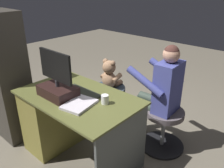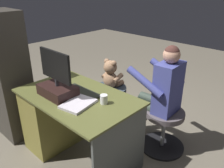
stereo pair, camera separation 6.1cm
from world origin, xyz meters
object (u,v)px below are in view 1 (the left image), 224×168
visitor_chair (164,125)px  person (160,89)px  monitor (57,85)px  keyboard (83,92)px  tv_remote (55,84)px  computer_mouse (66,83)px  office_chair_teddy (109,100)px  teddy_bear (110,75)px  desk (61,116)px  cup (105,99)px

visitor_chair → person: 0.43m
monitor → keyboard: bearing=-122.6°
tv_remote → person: person is taller
keyboard → tv_remote: keyboard is taller
keyboard → computer_mouse: bearing=-4.9°
computer_mouse → tv_remote: size_ratio=0.64×
office_chair_teddy → teddy_bear: teddy_bear is taller
computer_mouse → desk: bearing=85.6°
desk → office_chair_teddy: desk is taller
keyboard → visitor_chair: 1.01m
visitor_chair → teddy_bear: bearing=-3.4°
person → tv_remote: bearing=41.2°
computer_mouse → office_chair_teddy: computer_mouse is taller
computer_mouse → person: (-0.78, -0.66, -0.07)m
desk → visitor_chair: bearing=-139.5°
keyboard → visitor_chair: keyboard is taller
office_chair_teddy → visitor_chair: size_ratio=1.00×
visitor_chair → monitor: bearing=51.2°
cup → tv_remote: 0.70m
office_chair_teddy → keyboard: bearing=112.3°
cup → keyboard: bearing=-1.6°
office_chair_teddy → person: 0.88m
monitor → visitor_chair: size_ratio=0.89×
monitor → teddy_bear: (0.17, -0.93, -0.22)m
tv_remote → desk: bearing=150.2°
office_chair_teddy → person: bearing=177.4°
monitor → person: size_ratio=0.37×
monitor → person: bearing=-124.7°
cup → teddy_bear: size_ratio=0.22×
desk → teddy_bear: 0.85m
tv_remote → office_chair_teddy: 0.92m
monitor → office_chair_teddy: 1.10m
keyboard → office_chair_teddy: bearing=-67.7°
teddy_bear → office_chair_teddy: bearing=90.0°
computer_mouse → cup: cup is taller
monitor → person: person is taller
keyboard → office_chair_teddy: size_ratio=0.84×
tv_remote → visitor_chair: size_ratio=0.30×
computer_mouse → cup: bearing=176.8°
desk → monitor: (-0.18, 0.12, 0.48)m
keyboard → computer_mouse: (0.30, -0.03, 0.01)m
cup → teddy_bear: (0.61, -0.74, -0.14)m
cup → desk: bearing=6.3°
cup → monitor: bearing=23.2°
monitor → computer_mouse: monitor is taller
monitor → tv_remote: bearing=-28.0°
keyboard → person: bearing=-125.3°
computer_mouse → cup: 0.62m
office_chair_teddy → tv_remote: bearing=84.1°
computer_mouse → cup: (-0.62, 0.03, 0.03)m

